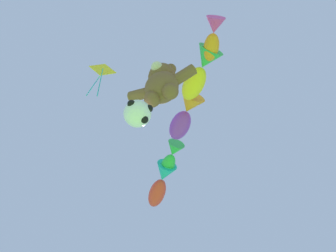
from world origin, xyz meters
TOP-DOWN VIEW (x-y plane):
  - teddy_bear_kite at (-0.00, 6.62)m, footprint 2.33×1.03m
  - soccer_ball_kite at (-0.69, 6.58)m, footprint 0.86×0.86m
  - fish_kite_tangerine at (2.01, 6.58)m, footprint 1.36×1.69m
  - fish_kite_goldfin at (1.07, 7.67)m, footprint 2.25×2.13m
  - fish_kite_violet at (-0.26, 9.26)m, footprint 2.16×2.11m
  - fish_kite_emerald at (-1.75, 11.11)m, footprint 1.73×1.76m
  - fish_kite_crimson at (-2.78, 12.19)m, footprint 2.28×2.40m
  - diamond_kite at (-2.31, 6.09)m, footprint 0.84×0.71m

SIDE VIEW (x-z plane):
  - soccer_ball_kite at x=-0.69m, z-range 10.49..11.28m
  - teddy_bear_kite at x=0.00m, z-range 11.31..13.67m
  - fish_kite_tangerine at x=2.01m, z-range 14.50..15.20m
  - diamond_kite at x=-2.31m, z-range 13.43..16.48m
  - fish_kite_goldfin at x=1.07m, z-range 14.58..15.58m
  - fish_kite_violet at x=-0.26m, z-range 14.92..15.94m
  - fish_kite_emerald at x=-1.75m, z-range 15.42..16.19m
  - fish_kite_crimson at x=-2.78m, z-range 15.35..16.29m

